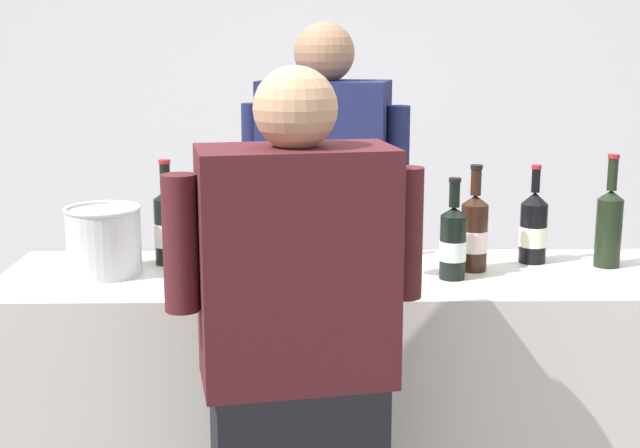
{
  "coord_description": "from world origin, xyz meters",
  "views": [
    {
      "loc": [
        -0.19,
        -2.49,
        1.69
      ],
      "look_at": [
        -0.15,
        0.0,
        1.16
      ],
      "focal_mm": 48.91,
      "sensor_mm": 36.0,
      "label": 1
    }
  ],
  "objects_px": {
    "wine_bottle_5": "(474,232)",
    "person_server": "(324,269)",
    "wine_bottle_0": "(453,242)",
    "wine_bottle_3": "(167,226)",
    "wine_bottle_4": "(609,225)",
    "person_guest": "(297,420)",
    "wine_bottle_6": "(533,228)",
    "wine_glass": "(408,228)",
    "wine_bottle_1": "(292,226)",
    "ice_bucket": "(104,240)",
    "wine_bottle_2": "(359,222)"
  },
  "relations": [
    {
      "from": "ice_bucket",
      "to": "wine_bottle_0",
      "type": "bearing_deg",
      "value": -3.68
    },
    {
      "from": "wine_bottle_3",
      "to": "wine_bottle_5",
      "type": "xyz_separation_m",
      "value": [
        0.93,
        -0.09,
        -0.0
      ]
    },
    {
      "from": "wine_bottle_1",
      "to": "ice_bucket",
      "type": "bearing_deg",
      "value": -172.23
    },
    {
      "from": "wine_bottle_1",
      "to": "wine_bottle_2",
      "type": "xyz_separation_m",
      "value": [
        0.21,
        0.08,
        -0.01
      ]
    },
    {
      "from": "wine_glass",
      "to": "ice_bucket",
      "type": "distance_m",
      "value": 0.89
    },
    {
      "from": "wine_bottle_0",
      "to": "wine_bottle_4",
      "type": "bearing_deg",
      "value": 14.63
    },
    {
      "from": "wine_glass",
      "to": "ice_bucket",
      "type": "height_order",
      "value": "same"
    },
    {
      "from": "wine_bottle_2",
      "to": "wine_bottle_6",
      "type": "bearing_deg",
      "value": -3.62
    },
    {
      "from": "person_server",
      "to": "wine_glass",
      "type": "bearing_deg",
      "value": -70.73
    },
    {
      "from": "wine_bottle_0",
      "to": "wine_bottle_3",
      "type": "relative_size",
      "value": 0.91
    },
    {
      "from": "wine_bottle_3",
      "to": "wine_bottle_6",
      "type": "relative_size",
      "value": 1.06
    },
    {
      "from": "wine_bottle_4",
      "to": "wine_bottle_5",
      "type": "distance_m",
      "value": 0.42
    },
    {
      "from": "wine_bottle_2",
      "to": "person_server",
      "type": "bearing_deg",
      "value": 101.92
    },
    {
      "from": "wine_bottle_4",
      "to": "wine_bottle_5",
      "type": "bearing_deg",
      "value": -174.63
    },
    {
      "from": "wine_bottle_1",
      "to": "person_guest",
      "type": "distance_m",
      "value": 0.72
    },
    {
      "from": "wine_bottle_4",
      "to": "ice_bucket",
      "type": "height_order",
      "value": "wine_bottle_4"
    },
    {
      "from": "wine_bottle_3",
      "to": "wine_glass",
      "type": "distance_m",
      "value": 0.74
    },
    {
      "from": "wine_bottle_2",
      "to": "wine_bottle_5",
      "type": "bearing_deg",
      "value": -20.72
    },
    {
      "from": "wine_bottle_5",
      "to": "wine_bottle_1",
      "type": "bearing_deg",
      "value": 174.64
    },
    {
      "from": "wine_bottle_1",
      "to": "wine_bottle_3",
      "type": "height_order",
      "value": "wine_bottle_3"
    },
    {
      "from": "wine_bottle_6",
      "to": "person_guest",
      "type": "distance_m",
      "value": 1.04
    },
    {
      "from": "wine_bottle_5",
      "to": "wine_glass",
      "type": "height_order",
      "value": "wine_bottle_5"
    },
    {
      "from": "wine_bottle_2",
      "to": "ice_bucket",
      "type": "xyz_separation_m",
      "value": [
        -0.76,
        -0.15,
        -0.02
      ]
    },
    {
      "from": "wine_bottle_0",
      "to": "person_server",
      "type": "distance_m",
      "value": 0.82
    },
    {
      "from": "wine_bottle_2",
      "to": "wine_bottle_6",
      "type": "distance_m",
      "value": 0.54
    },
    {
      "from": "wine_bottle_5",
      "to": "person_guest",
      "type": "distance_m",
      "value": 0.85
    },
    {
      "from": "wine_bottle_0",
      "to": "wine_bottle_6",
      "type": "relative_size",
      "value": 0.97
    },
    {
      "from": "wine_bottle_4",
      "to": "person_guest",
      "type": "relative_size",
      "value": 0.21
    },
    {
      "from": "wine_bottle_6",
      "to": "ice_bucket",
      "type": "xyz_separation_m",
      "value": [
        -1.3,
        -0.12,
        -0.01
      ]
    },
    {
      "from": "wine_bottle_4",
      "to": "person_server",
      "type": "relative_size",
      "value": 0.2
    },
    {
      "from": "wine_bottle_3",
      "to": "wine_bottle_6",
      "type": "bearing_deg",
      "value": -0.02
    },
    {
      "from": "wine_bottle_4",
      "to": "wine_bottle_5",
      "type": "height_order",
      "value": "wine_bottle_4"
    },
    {
      "from": "wine_bottle_5",
      "to": "ice_bucket",
      "type": "xyz_separation_m",
      "value": [
        -1.09,
        -0.02,
        -0.01
      ]
    },
    {
      "from": "wine_bottle_1",
      "to": "wine_bottle_4",
      "type": "xyz_separation_m",
      "value": [
        0.96,
        -0.01,
        0.0
      ]
    },
    {
      "from": "wine_bottle_0",
      "to": "wine_bottle_2",
      "type": "xyz_separation_m",
      "value": [
        -0.26,
        0.22,
        0.01
      ]
    },
    {
      "from": "wine_bottle_0",
      "to": "wine_glass",
      "type": "xyz_separation_m",
      "value": [
        -0.13,
        0.03,
        0.03
      ]
    },
    {
      "from": "wine_bottle_6",
      "to": "person_server",
      "type": "bearing_deg",
      "value": 141.58
    },
    {
      "from": "wine_bottle_6",
      "to": "ice_bucket",
      "type": "bearing_deg",
      "value": -174.82
    },
    {
      "from": "wine_bottle_2",
      "to": "wine_bottle_5",
      "type": "relative_size",
      "value": 1.09
    },
    {
      "from": "wine_bottle_0",
      "to": "person_server",
      "type": "relative_size",
      "value": 0.17
    },
    {
      "from": "wine_bottle_2",
      "to": "wine_bottle_5",
      "type": "distance_m",
      "value": 0.36
    },
    {
      "from": "person_guest",
      "to": "wine_bottle_6",
      "type": "bearing_deg",
      "value": 42.7
    },
    {
      "from": "wine_bottle_4",
      "to": "wine_glass",
      "type": "relative_size",
      "value": 1.69
    },
    {
      "from": "person_server",
      "to": "person_guest",
      "type": "distance_m",
      "value": 1.18
    },
    {
      "from": "ice_bucket",
      "to": "wine_bottle_1",
      "type": "bearing_deg",
      "value": 7.77
    },
    {
      "from": "wine_bottle_5",
      "to": "person_server",
      "type": "distance_m",
      "value": 0.79
    },
    {
      "from": "wine_bottle_4",
      "to": "wine_glass",
      "type": "bearing_deg",
      "value": -170.81
    },
    {
      "from": "person_guest",
      "to": "wine_bottle_0",
      "type": "bearing_deg",
      "value": 47.5
    },
    {
      "from": "wine_bottle_2",
      "to": "wine_glass",
      "type": "distance_m",
      "value": 0.23
    },
    {
      "from": "wine_bottle_3",
      "to": "wine_glass",
      "type": "xyz_separation_m",
      "value": [
        0.72,
        -0.15,
        0.02
      ]
    }
  ]
}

